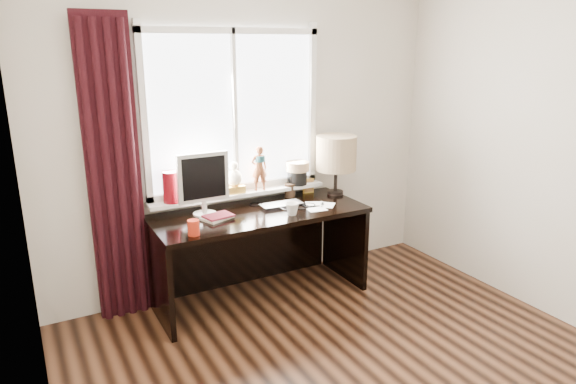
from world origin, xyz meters
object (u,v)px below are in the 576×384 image
mug (292,209)px  desk (255,236)px  laptop (281,205)px  red_cup (194,228)px  monitor (203,180)px  table_lamp (336,154)px

mug → desk: mug is taller
laptop → red_cup: (-0.84, -0.29, 0.04)m
laptop → monitor: monitor is taller
mug → monitor: 0.71m
monitor → table_lamp: bearing=-0.5°
table_lamp → monitor: bearing=179.5°
laptop → monitor: (-0.62, 0.10, 0.26)m
desk → monitor: monitor is taller
red_cup → desk: (0.63, 0.35, -0.30)m
mug → red_cup: red_cup is taller
red_cup → monitor: size_ratio=0.22×
red_cup → table_lamp: 1.51m
laptop → desk: bearing=165.1°
desk → table_lamp: size_ratio=3.27×
monitor → mug: bearing=-29.2°
laptop → red_cup: bearing=-159.9°
laptop → red_cup: size_ratio=3.22×
laptop → mug: 0.24m
red_cup → desk: red_cup is taller
desk → table_lamp: (0.80, 0.02, 0.61)m
monitor → red_cup: bearing=-119.7°
monitor → table_lamp: size_ratio=0.94×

